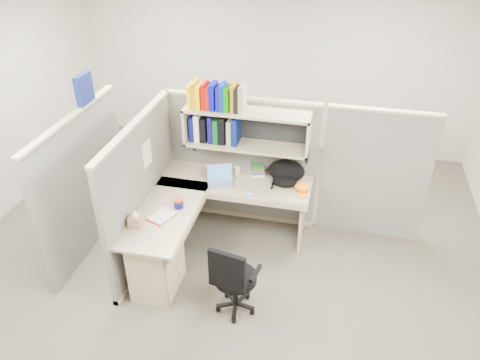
% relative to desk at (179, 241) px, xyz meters
% --- Properties ---
extents(ground, '(6.00, 6.00, 0.00)m').
position_rel_desk_xyz_m(ground, '(0.41, 0.29, -0.44)').
color(ground, '#39352C').
rests_on(ground, ground).
extents(room_shell, '(6.00, 6.00, 6.00)m').
position_rel_desk_xyz_m(room_shell, '(0.41, 0.29, 1.18)').
color(room_shell, '#AAA599').
rests_on(room_shell, ground).
extents(cubicle, '(3.79, 1.84, 1.95)m').
position_rel_desk_xyz_m(cubicle, '(0.04, 0.74, 0.47)').
color(cubicle, '#5C5C58').
rests_on(cubicle, ground).
extents(desk, '(1.74, 1.75, 0.73)m').
position_rel_desk_xyz_m(desk, '(0.00, 0.00, 0.00)').
color(desk, gray).
rests_on(desk, ground).
extents(laptop, '(0.38, 0.38, 0.21)m').
position_rel_desk_xyz_m(laptop, '(0.26, 0.74, 0.40)').
color(laptop, '#B3B3B8').
rests_on(laptop, desk).
extents(backpack, '(0.49, 0.42, 0.25)m').
position_rel_desk_xyz_m(backpack, '(0.97, 0.94, 0.42)').
color(backpack, black).
rests_on(backpack, desk).
extents(orange_cap, '(0.19, 0.22, 0.09)m').
position_rel_desk_xyz_m(orange_cap, '(1.18, 0.82, 0.34)').
color(orange_cap, orange).
rests_on(orange_cap, desk).
extents(snack_canister, '(0.11, 0.11, 0.10)m').
position_rel_desk_xyz_m(snack_canister, '(-0.05, 0.20, 0.34)').
color(snack_canister, '#0E0F52').
rests_on(snack_canister, desk).
extents(tissue_box, '(0.13, 0.13, 0.20)m').
position_rel_desk_xyz_m(tissue_box, '(-0.36, -0.20, 0.39)').
color(tissue_box, '#A3835C').
rests_on(tissue_box, desk).
extents(mouse, '(0.11, 0.09, 0.03)m').
position_rel_desk_xyz_m(mouse, '(0.63, 0.59, 0.31)').
color(mouse, '#9CBFDD').
rests_on(mouse, desk).
extents(paper_cup, '(0.09, 0.09, 0.10)m').
position_rel_desk_xyz_m(paper_cup, '(0.39, 1.00, 0.34)').
color(paper_cup, white).
rests_on(paper_cup, desk).
extents(book_stack, '(0.22, 0.25, 0.10)m').
position_rel_desk_xyz_m(book_stack, '(0.62, 1.09, 0.34)').
color(book_stack, slate).
rests_on(book_stack, desk).
extents(loose_paper, '(0.28, 0.32, 0.00)m').
position_rel_desk_xyz_m(loose_paper, '(-0.17, 0.03, 0.29)').
color(loose_paper, silver).
rests_on(loose_paper, desk).
extents(task_chair, '(0.48, 0.45, 0.87)m').
position_rel_desk_xyz_m(task_chair, '(0.70, -0.41, -0.13)').
color(task_chair, black).
rests_on(task_chair, ground).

